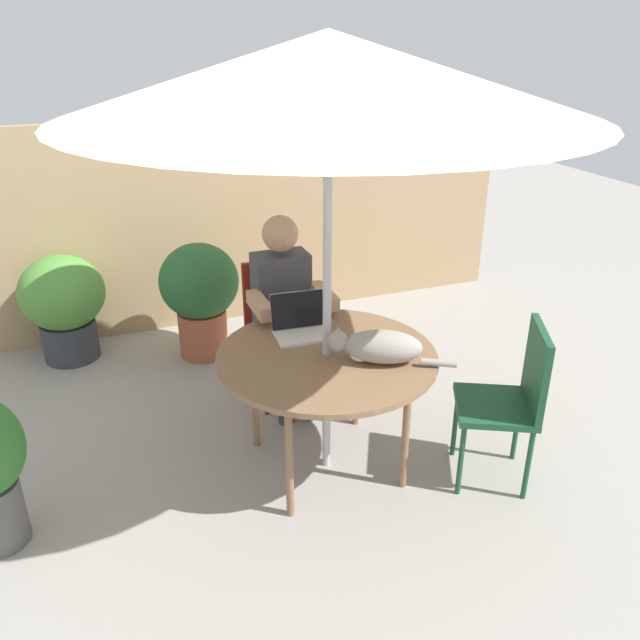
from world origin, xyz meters
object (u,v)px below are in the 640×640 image
Objects in this scene: cat at (378,347)px; chair_occupied at (278,319)px; laptop at (300,322)px; potted_plant_by_chair at (64,302)px; potted_plant_near_fence at (200,292)px; person_seated at (285,304)px; patio_umbrella at (328,75)px; patio_table at (327,362)px; chair_empty at (514,393)px.

chair_occupied is at bearing 101.39° from cat.
potted_plant_by_chair is (-1.26, 1.58, -0.32)m from laptop.
laptop is 0.37× the size of potted_plant_near_fence.
person_seated reaches higher than potted_plant_by_chair.
laptop is at bearing 99.17° from patio_umbrella.
chair_empty reaches higher than patio_table.
chair_occupied reaches higher than cat.
cat is (0.26, -0.46, 0.02)m from laptop.
laptop is at bearing 119.14° from cat.
person_seated reaches higher than patio_table.
chair_occupied reaches higher than patio_table.
cat is at bearing 157.58° from chair_empty.
laptop is at bearing -75.74° from potted_plant_near_fence.
cat is at bearing -78.61° from chair_occupied.
patio_umbrella is 4.13× the size of cat.
patio_umbrella is at bearing -80.83° from laptop.
cat is 0.74× the size of potted_plant_by_chair.
patio_umbrella reaches higher than person_seated.
chair_occupied is at bearing -37.36° from potted_plant_by_chair.
potted_plant_by_chair is at bearing 125.04° from patio_umbrella.
chair_empty is 1.05× the size of potted_plant_near_fence.
chair_empty is 0.76m from cat.
potted_plant_near_fence is (-0.37, 1.58, -1.57)m from patio_umbrella.
chair_empty is 3.17m from potted_plant_by_chair.
patio_table is 1.28× the size of chair_empty.
cat is at bearing -38.87° from patio_umbrella.
cat is at bearing -60.86° from laptop.
chair_empty reaches higher than cat.
chair_occupied is 0.80m from potted_plant_near_fence.
cat is (0.21, -0.88, 0.09)m from person_seated.
chair_occupied and chair_empty have the same top height.
chair_occupied is 1.09m from cat.
cat is (0.21, -1.04, 0.26)m from chair_occupied.
laptop is (-0.05, 0.29, -1.30)m from patio_umbrella.
person_seated reaches higher than laptop.
patio_umbrella is at bearing -54.96° from potted_plant_by_chair.
chair_occupied is at bearing 123.55° from chair_empty.
chair_occupied is 1.55× the size of cat.
patio_table is at bearing 153.10° from chair_empty.
chair_empty is at bearing -22.42° from cat.
potted_plant_near_fence is at bearing 103.34° from patio_umbrella.
laptop reaches higher than patio_table.
potted_plant_near_fence is (-0.37, 0.87, -0.20)m from person_seated.
laptop is (-0.05, 0.29, 0.11)m from patio_table.
chair_occupied is 2.85× the size of laptop.
person_seated is 0.91m from cat.
patio_umbrella is 7.60× the size of laptop.
person_seated is 3.92× the size of laptop.
chair_empty reaches higher than potted_plant_near_fence.
potted_plant_by_chair is at bearing 162.78° from potted_plant_near_fence.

